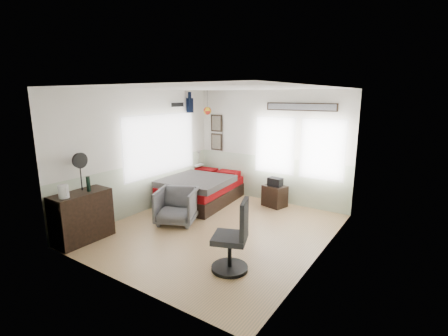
{
  "coord_description": "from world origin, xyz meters",
  "views": [
    {
      "loc": [
        3.41,
        -4.86,
        2.57
      ],
      "look_at": [
        -0.1,
        0.4,
        1.15
      ],
      "focal_mm": 26.0,
      "sensor_mm": 36.0,
      "label": 1
    }
  ],
  "objects_px": {
    "nightstand": "(275,196)",
    "task_chair": "(234,242)",
    "armchair": "(177,206)",
    "bed": "(201,189)",
    "dresser": "(82,217)"
  },
  "relations": [
    {
      "from": "bed",
      "to": "armchair",
      "type": "bearing_deg",
      "value": -78.92
    },
    {
      "from": "dresser",
      "to": "task_chair",
      "type": "bearing_deg",
      "value": 12.59
    },
    {
      "from": "task_chair",
      "to": "armchair",
      "type": "bearing_deg",
      "value": 133.44
    },
    {
      "from": "bed",
      "to": "dresser",
      "type": "relative_size",
      "value": 2.16
    },
    {
      "from": "dresser",
      "to": "task_chair",
      "type": "relative_size",
      "value": 0.9
    },
    {
      "from": "bed",
      "to": "task_chair",
      "type": "relative_size",
      "value": 1.95
    },
    {
      "from": "nightstand",
      "to": "task_chair",
      "type": "relative_size",
      "value": 0.45
    },
    {
      "from": "nightstand",
      "to": "task_chair",
      "type": "xyz_separation_m",
      "value": [
        0.73,
        -2.99,
        0.2
      ]
    },
    {
      "from": "armchair",
      "to": "nightstand",
      "type": "xyz_separation_m",
      "value": [
        1.23,
        2.06,
        -0.11
      ]
    },
    {
      "from": "armchair",
      "to": "nightstand",
      "type": "distance_m",
      "value": 2.4
    },
    {
      "from": "bed",
      "to": "nightstand",
      "type": "distance_m",
      "value": 1.79
    },
    {
      "from": "dresser",
      "to": "nightstand",
      "type": "bearing_deg",
      "value": 60.12
    },
    {
      "from": "nightstand",
      "to": "armchair",
      "type": "bearing_deg",
      "value": -105.94
    },
    {
      "from": "bed",
      "to": "dresser",
      "type": "bearing_deg",
      "value": -104.58
    },
    {
      "from": "dresser",
      "to": "nightstand",
      "type": "distance_m",
      "value": 4.18
    }
  ]
}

